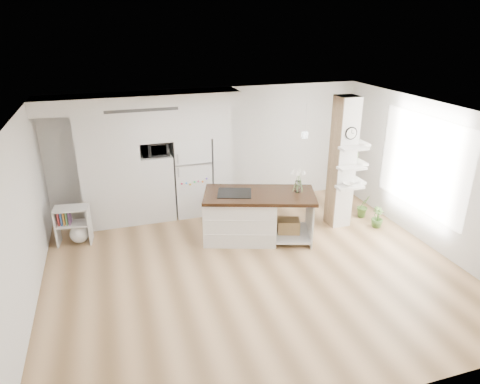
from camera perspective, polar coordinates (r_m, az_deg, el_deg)
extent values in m
cube|color=tan|center=(7.58, 1.85, -10.29)|extent=(7.00, 6.00, 0.01)
cube|color=white|center=(6.55, 2.15, 10.09)|extent=(7.00, 6.00, 0.04)
cube|color=silver|center=(9.67, -3.92, 5.77)|extent=(7.00, 0.04, 2.70)
cube|color=silver|center=(4.60, 14.87, -14.86)|extent=(7.00, 0.04, 2.70)
cube|color=silver|center=(6.75, -27.40, -4.24)|extent=(0.04, 6.00, 2.70)
cube|color=silver|center=(8.70, 24.32, 1.92)|extent=(0.04, 6.00, 2.70)
cube|color=silver|center=(9.17, -16.89, 2.93)|extent=(1.20, 0.65, 2.40)
cube|color=silver|center=(9.37, -10.93, 0.73)|extent=(0.65, 0.65, 1.42)
cube|color=silver|center=(8.97, -11.56, 8.87)|extent=(0.65, 0.65, 0.65)
cube|color=silver|center=(9.08, -6.81, 9.31)|extent=(0.85, 0.65, 0.65)
cube|color=silver|center=(9.44, -2.84, 4.42)|extent=(0.40, 0.65, 2.40)
cube|color=silver|center=(8.84, -13.26, 11.68)|extent=(4.00, 0.70, 0.30)
cube|color=#262626|center=(8.52, -12.98, 10.58)|extent=(1.40, 0.04, 0.06)
cube|color=white|center=(9.42, -6.49, 2.19)|extent=(0.78, 0.66, 1.75)
cube|color=#B2B2B7|center=(8.99, -6.16, 3.67)|extent=(0.78, 0.01, 0.03)
cube|color=silver|center=(8.91, 13.49, 3.77)|extent=(0.40, 0.40, 2.70)
cube|color=tan|center=(8.81, 12.31, 3.66)|extent=(0.02, 0.40, 2.70)
cube|color=tan|center=(9.09, 12.83, 4.17)|extent=(0.40, 0.02, 2.70)
cylinder|color=black|center=(8.56, 14.58, 7.60)|extent=(0.25, 0.03, 0.25)
cylinder|color=white|center=(8.55, 14.64, 7.57)|extent=(0.21, 0.01, 0.21)
plane|color=white|center=(8.85, 23.13, 3.47)|extent=(0.00, 2.40, 2.40)
cylinder|color=white|center=(7.54, 14.05, 6.51)|extent=(0.12, 0.12, 0.10)
cube|color=silver|center=(8.40, 0.01, -3.40)|extent=(1.60, 1.30, 0.89)
cube|color=silver|center=(8.58, 6.78, -5.42)|extent=(0.99, 1.09, 0.04)
cube|color=silver|center=(8.48, 9.28, -3.44)|extent=(0.32, 0.87, 0.89)
cube|color=black|center=(8.20, 2.60, -0.41)|extent=(2.33, 1.63, 0.06)
cube|color=black|center=(8.19, -0.74, -0.14)|extent=(0.77, 0.71, 0.01)
cube|color=#A58650|center=(8.51, 6.47, -4.50)|extent=(0.50, 0.44, 0.27)
cylinder|color=white|center=(8.30, 7.74, 0.74)|extent=(0.12, 0.12, 0.22)
cube|color=silver|center=(8.91, -23.23, -4.27)|extent=(0.07, 0.37, 0.75)
cube|color=silver|center=(8.79, -19.41, -4.04)|extent=(0.07, 0.37, 0.75)
cube|color=silver|center=(8.70, -21.66, -2.03)|extent=(0.67, 0.43, 0.03)
cube|color=silver|center=(8.83, -21.36, -3.97)|extent=(0.64, 0.43, 0.03)
sphere|color=white|center=(8.91, -20.62, -5.24)|extent=(0.36, 0.36, 0.36)
imported|color=#46702D|center=(9.75, 16.13, -1.80)|extent=(0.31, 0.27, 0.51)
imported|color=#46702D|center=(9.37, 17.84, -3.24)|extent=(0.29, 0.29, 0.44)
imported|color=#2D2D2D|center=(9.05, -11.28, 5.69)|extent=(0.54, 0.37, 0.30)
imported|color=#46702D|center=(9.11, 15.08, 5.17)|extent=(0.27, 0.23, 0.30)
imported|color=white|center=(8.79, 14.27, 1.01)|extent=(0.22, 0.22, 0.05)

